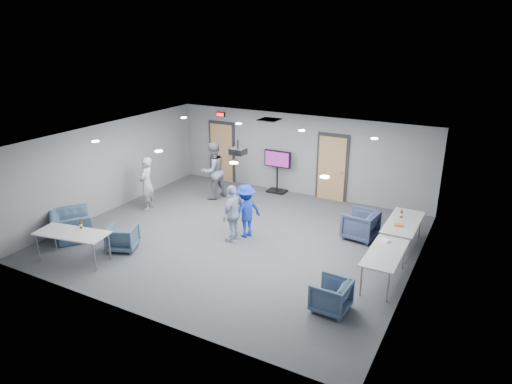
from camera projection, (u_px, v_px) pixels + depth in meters
The scene contains 28 objects.
floor at pixel (238, 237), 12.34m from camera, with size 9.00×9.00×0.00m, color #33353A.
ceiling at pixel (237, 139), 11.42m from camera, with size 9.00×9.00×0.00m, color silver.
wall_back at pixel (299, 155), 15.19m from camera, with size 9.00×0.02×2.70m, color slate.
wall_front at pixel (129, 253), 8.57m from camera, with size 9.00×0.02×2.70m, color slate.
wall_left at pixel (110, 167), 13.89m from camera, with size 0.02×8.00×2.70m, color slate.
wall_right at pixel (416, 223), 9.86m from camera, with size 0.02×8.00×2.70m, color slate.
door_left at pixel (222, 152), 16.59m from camera, with size 1.06×0.17×2.24m.
door_right at pixel (332, 168), 14.71m from camera, with size 1.06×0.17×2.24m.
exit_sign at pixel (221, 114), 16.10m from camera, with size 0.32×0.08×0.16m.
hvac_diffuser at pixel (269, 120), 13.97m from camera, with size 0.60×0.60×0.03m, color black.
downlights at pixel (237, 140), 11.43m from camera, with size 6.18×3.78×0.02m.
person_a at pixel (147, 184), 13.97m from camera, with size 0.61×0.40×1.67m, color gray.
person_b at pixel (213, 171), 14.87m from camera, with size 0.92×0.71×1.89m, color slate.
person_c at pixel (233, 213), 11.89m from camera, with size 0.91×0.38×1.55m, color #9AA7C6.
person_d at pixel (246, 211), 12.16m from camera, with size 0.95×0.54×1.47m, color #1A31AB.
chair_right_a at pixel (360, 225), 12.15m from camera, with size 0.82×0.85×0.77m, color #343C5A.
chair_right_c at pixel (331, 296), 9.04m from camera, with size 0.70×0.72×0.66m, color #3E516B.
chair_front_a at pixel (123, 237), 11.56m from camera, with size 0.70×0.72×0.65m, color #3B5267.
chair_front_b at pixel (71, 225), 12.17m from camera, with size 1.12×0.98×0.73m, color #3C5267.
table_right_a at pixel (403, 223), 11.52m from camera, with size 0.77×1.85×0.73m.
table_right_b at pixel (385, 254), 9.95m from camera, with size 0.72×1.73×0.73m.
table_front_left at pixel (72, 234), 10.89m from camera, with size 1.88×1.05×0.73m.
bottle_front at pixel (81, 225), 11.08m from camera, with size 0.07×0.07×0.25m.
bottle_right at pixel (401, 214), 11.70m from camera, with size 0.07×0.07×0.27m.
snack_box at pixel (398, 225), 11.24m from camera, with size 0.21×0.14×0.05m, color #C85632.
wrapper at pixel (385, 240), 10.44m from camera, with size 0.21×0.14×0.05m, color white.
tv_stand at pixel (277, 169), 15.45m from camera, with size 0.96×0.46×1.47m.
projector at pixel (238, 151), 11.49m from camera, with size 0.38×0.37×0.37m.
Camera 1 is at (5.76, -9.61, 5.33)m, focal length 32.00 mm.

